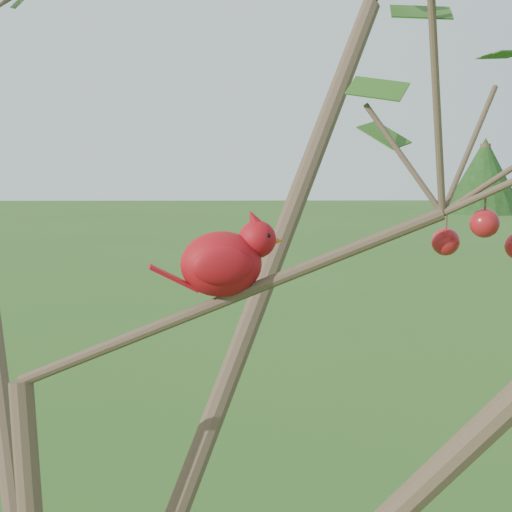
% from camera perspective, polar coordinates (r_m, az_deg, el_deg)
% --- Properties ---
extents(crabapple_tree, '(2.35, 2.05, 2.95)m').
position_cam_1_polar(crabapple_tree, '(0.94, -16.60, -1.89)').
color(crabapple_tree, '#3B2A20').
rests_on(crabapple_tree, ground).
extents(cardinal, '(0.19, 0.11, 0.13)m').
position_cam_1_polar(cardinal, '(1.00, -2.43, -0.35)').
color(cardinal, '#A50E15').
rests_on(cardinal, ground).
extents(distant_trees, '(40.58, 14.90, 3.26)m').
position_cam_1_polar(distant_trees, '(25.34, -4.80, 5.81)').
color(distant_trees, '#3B2A20').
rests_on(distant_trees, ground).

